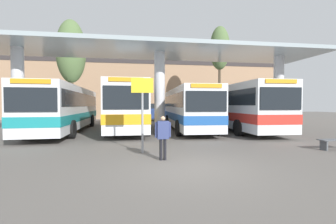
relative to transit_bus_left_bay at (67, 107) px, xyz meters
The scene contains 12 objects.
ground_plane 12.77m from the transit_bus_left_bay, 58.34° to the right, with size 100.00×100.00×0.00m, color #605B56.
townhouse_backdrop 16.26m from the transit_bus_left_bay, 65.08° to the left, with size 40.00×0.58×10.08m.
station_canopy 7.73m from the transit_bus_left_bay, 19.85° to the right, with size 22.61×5.24×5.74m.
transit_bus_left_bay is the anchor object (origin of this frame).
transit_bus_center_bay 4.50m from the transit_bus_left_bay, ahead, with size 2.86×11.53×3.43m.
transit_bus_right_bay 9.03m from the transit_bus_left_bay, ahead, with size 3.03×10.47×3.14m.
transit_bus_far_right_bay 12.77m from the transit_bus_left_bay, ahead, with size 3.01×12.27×3.36m.
info_sign_platform 9.82m from the transit_bus_left_bay, 57.67° to the right, with size 0.90×0.09×3.06m.
pedestrian_waiting 11.35m from the transit_bus_left_bay, 58.48° to the right, with size 0.58×0.25×1.57m.
poplar_tree_behind_left 7.91m from the transit_bus_left_bay, 101.27° to the left, with size 2.79×2.79×10.26m.
poplar_tree_behind_right 16.95m from the transit_bus_left_bay, 24.02° to the left, with size 2.19×2.19×10.66m.
parked_car_street 12.70m from the transit_bus_left_bay, 52.73° to the left, with size 4.61×2.03×2.11m.
Camera 1 is at (-1.73, -6.76, 1.97)m, focal length 24.00 mm.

